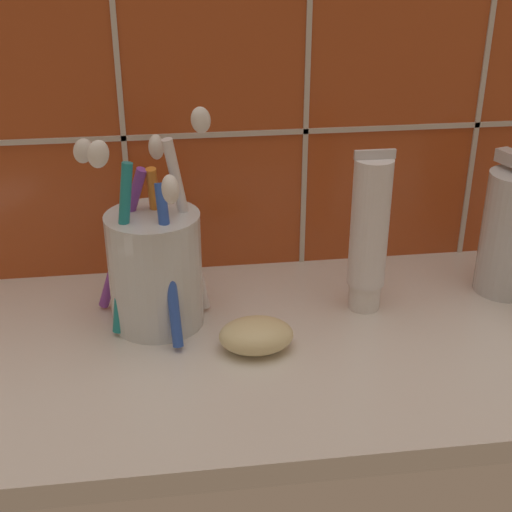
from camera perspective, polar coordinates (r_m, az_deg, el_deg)
sink_counter at (r=62.19cm, az=4.61°, el=-7.21°), size 68.67×29.90×2.00cm
tile_wall_backsplash at (r=68.44cm, az=2.54°, el=14.14°), size 78.67×1.72×41.88cm
toothbrush_cup at (r=61.56cm, az=-8.09°, el=-0.65°), size 12.26×10.94×18.92cm
toothpaste_tube at (r=63.21cm, az=9.03°, el=1.85°), size 3.54×3.37×15.02cm
soap_bar at (r=59.16cm, az=0.02°, el=-6.37°), size 6.20×4.79×2.62cm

